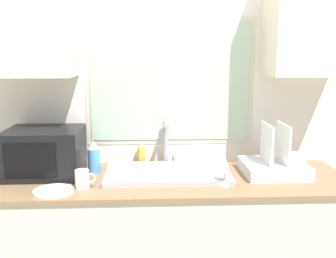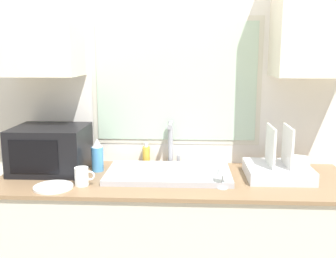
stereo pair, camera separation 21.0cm
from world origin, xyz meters
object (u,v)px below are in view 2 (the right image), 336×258
at_px(faucet, 171,141).
at_px(spray_bottle, 97,155).
at_px(dish_rack, 280,168).
at_px(mug_near_sink, 82,176).
at_px(soap_bottle, 146,154).
at_px(wine_glass, 223,167).
at_px(microwave, 51,149).

bearing_deg(faucet, spray_bottle, -161.26).
bearing_deg(spray_bottle, faucet, 18.74).
relative_size(faucet, dish_rack, 0.79).
height_order(spray_bottle, mug_near_sink, spray_bottle).
height_order(soap_bottle, wine_glass, wine_glass).
xyz_separation_m(spray_bottle, mug_near_sink, (-0.02, -0.26, -0.04)).
relative_size(spray_bottle, soap_bottle, 1.43).
distance_m(faucet, dish_rack, 0.66).
bearing_deg(mug_near_sink, dish_rack, 9.75).
relative_size(dish_rack, soap_bottle, 2.56).
bearing_deg(faucet, mug_near_sink, -138.01).
xyz_separation_m(mug_near_sink, wine_glass, (0.73, -0.01, 0.06)).
height_order(faucet, microwave, faucet).
relative_size(faucet, microwave, 0.66).
bearing_deg(wine_glass, spray_bottle, 159.40).
height_order(spray_bottle, wine_glass, spray_bottle).
xyz_separation_m(dish_rack, mug_near_sink, (-1.06, -0.18, -0.01)).
xyz_separation_m(faucet, mug_near_sink, (-0.45, -0.40, -0.11)).
distance_m(soap_bottle, wine_glass, 0.62).
height_order(faucet, wine_glass, faucet).
distance_m(dish_rack, spray_bottle, 1.04).
bearing_deg(microwave, faucet, 12.42).
distance_m(faucet, mug_near_sink, 0.61).
relative_size(dish_rack, wine_glass, 2.17).
xyz_separation_m(soap_bottle, wine_glass, (0.44, -0.43, 0.05)).
xyz_separation_m(soap_bottle, mug_near_sink, (-0.29, -0.42, -0.01)).
height_order(microwave, spray_bottle, microwave).
bearing_deg(microwave, mug_near_sink, -44.97).
bearing_deg(spray_bottle, mug_near_sink, -95.01).
distance_m(spray_bottle, soap_bottle, 0.32).
relative_size(faucet, wine_glass, 1.71).
bearing_deg(mug_near_sink, microwave, 135.03).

